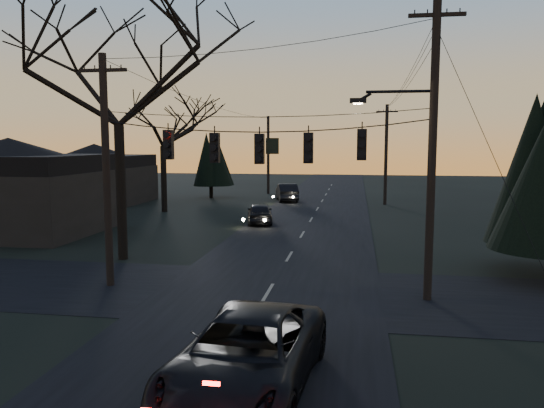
% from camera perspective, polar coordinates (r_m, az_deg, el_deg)
% --- Properties ---
extents(main_road, '(8.00, 120.00, 0.02)m').
position_cam_1_polar(main_road, '(28.83, 2.86, -3.99)').
color(main_road, black).
rests_on(main_road, ground).
extents(cross_road, '(60.00, 7.00, 0.02)m').
position_cam_1_polar(cross_road, '(19.18, -0.42, -9.48)').
color(cross_road, black).
rests_on(cross_road, ground).
extents(utility_pole_right, '(5.00, 0.30, 10.00)m').
position_cam_1_polar(utility_pole_right, '(19.10, 16.34, -9.85)').
color(utility_pole_right, black).
rests_on(utility_pole_right, ground).
extents(utility_pole_left, '(1.80, 0.30, 8.50)m').
position_cam_1_polar(utility_pole_left, '(20.99, -16.98, -8.37)').
color(utility_pole_left, black).
rests_on(utility_pole_left, ground).
extents(utility_pole_far_r, '(1.80, 0.30, 8.50)m').
position_cam_1_polar(utility_pole_far_r, '(46.54, 12.03, -0.06)').
color(utility_pole_far_r, black).
rests_on(utility_pole_far_r, ground).
extents(utility_pole_far_l, '(0.30, 0.30, 8.00)m').
position_cam_1_polar(utility_pole_far_l, '(55.18, -0.41, 1.12)').
color(utility_pole_far_l, black).
rests_on(utility_pole_far_l, ground).
extents(span_signal_assembly, '(11.50, 0.44, 1.65)m').
position_cam_1_polar(span_signal_assembly, '(18.47, -1.17, 6.20)').
color(span_signal_assembly, black).
rests_on(span_signal_assembly, ground).
extents(bare_tree_left, '(10.22, 10.22, 12.21)m').
position_cam_1_polar(bare_tree_left, '(25.04, -16.34, 13.75)').
color(bare_tree_left, black).
rests_on(bare_tree_left, ground).
extents(bare_tree_dist, '(6.94, 6.94, 10.10)m').
position_cam_1_polar(bare_tree_dist, '(41.45, -11.71, 8.91)').
color(bare_tree_dist, black).
rests_on(bare_tree_dist, ground).
extents(evergreen_dist, '(3.15, 3.15, 5.69)m').
position_cam_1_polar(evergreen_dist, '(51.29, -6.60, 4.50)').
color(evergreen_dist, black).
rests_on(evergreen_dist, ground).
extents(house_left_near, '(10.00, 8.00, 5.60)m').
position_cam_1_polar(house_left_near, '(34.66, -26.30, 1.78)').
color(house_left_near, black).
rests_on(house_left_near, ground).
extents(house_left_far, '(9.00, 7.00, 5.20)m').
position_cam_1_polar(house_left_far, '(49.89, -18.48, 3.18)').
color(house_left_far, black).
rests_on(house_left_far, ground).
extents(suv_near, '(3.20, 6.09, 1.63)m').
position_cam_1_polar(suv_near, '(11.80, -2.68, -15.90)').
color(suv_near, black).
rests_on(suv_near, ground).
extents(sedan_oncoming_a, '(2.34, 4.21, 1.36)m').
position_cam_1_polar(sedan_oncoming_a, '(34.88, -1.32, -1.01)').
color(sedan_oncoming_a, black).
rests_on(sedan_oncoming_a, ground).
extents(sedan_oncoming_b, '(2.76, 5.03, 1.57)m').
position_cam_1_polar(sedan_oncoming_b, '(48.30, 1.60, 1.26)').
color(sedan_oncoming_b, black).
rests_on(sedan_oncoming_b, ground).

